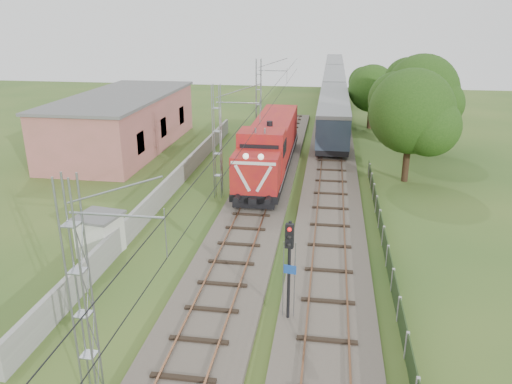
% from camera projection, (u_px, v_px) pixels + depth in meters
% --- Properties ---
extents(ground, '(140.00, 140.00, 0.00)m').
position_uv_depth(ground, '(225.00, 283.00, 24.44)').
color(ground, '#2C511E').
rests_on(ground, ground).
extents(track_main, '(4.20, 70.00, 0.45)m').
position_uv_depth(track_main, '(248.00, 224.00, 30.89)').
color(track_main, '#6B6054').
rests_on(track_main, ground).
extents(track_side, '(4.20, 80.00, 0.45)m').
position_uv_depth(track_side, '(331.00, 167.00, 42.29)').
color(track_side, '#6B6054').
rests_on(track_side, ground).
extents(catenary, '(3.31, 70.00, 8.00)m').
position_uv_depth(catenary, '(218.00, 142.00, 34.65)').
color(catenary, gray).
rests_on(catenary, ground).
extents(boundary_wall, '(0.25, 40.00, 1.50)m').
position_uv_depth(boundary_wall, '(171.00, 184.00, 36.26)').
color(boundary_wall, '#9E9E99').
rests_on(boundary_wall, ground).
extents(station_building, '(8.40, 20.40, 5.22)m').
position_uv_depth(station_building, '(123.00, 122.00, 47.98)').
color(station_building, '#BE6966').
rests_on(station_building, ground).
extents(fence, '(0.12, 32.00, 1.20)m').
position_uv_depth(fence, '(387.00, 256.00, 25.91)').
color(fence, black).
rests_on(fence, ground).
extents(locomotive, '(3.22, 18.39, 4.67)m').
position_uv_depth(locomotive, '(270.00, 146.00, 40.36)').
color(locomotive, black).
rests_on(locomotive, ground).
extents(coach_rake, '(3.08, 68.59, 3.56)m').
position_uv_depth(coach_rake, '(334.00, 83.00, 74.82)').
color(coach_rake, black).
rests_on(coach_rake, ground).
extents(signal_post, '(0.52, 0.41, 4.73)m').
position_uv_depth(signal_post, '(289.00, 256.00, 20.14)').
color(signal_post, black).
rests_on(signal_post, ground).
extents(relay_hut, '(2.53, 2.53, 2.29)m').
position_uv_depth(relay_hut, '(100.00, 234.00, 27.12)').
color(relay_hut, silver).
rests_on(relay_hut, ground).
extents(tree_a, '(6.74, 6.41, 8.73)m').
position_uv_depth(tree_a, '(413.00, 112.00, 37.46)').
color(tree_a, '#3E2519').
rests_on(tree_a, ground).
extents(tree_b, '(7.03, 6.70, 9.11)m').
position_uv_depth(tree_b, '(422.00, 92.00, 45.44)').
color(tree_b, '#3E2519').
rests_on(tree_b, ground).
extents(tree_c, '(5.53, 5.27, 7.17)m').
position_uv_depth(tree_c, '(373.00, 89.00, 55.77)').
color(tree_c, '#3E2519').
rests_on(tree_c, ground).
extents(tree_d, '(5.66, 5.39, 7.33)m').
position_uv_depth(tree_d, '(413.00, 82.00, 60.55)').
color(tree_d, '#3E2519').
rests_on(tree_d, ground).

